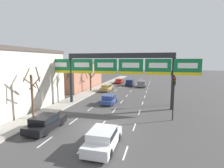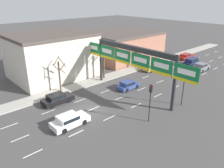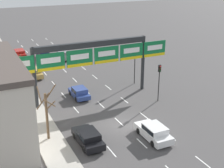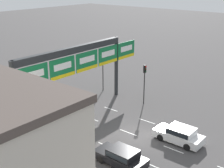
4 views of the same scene
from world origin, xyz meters
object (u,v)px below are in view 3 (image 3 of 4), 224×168
tree_bare_closest (28,83)px  tree_bare_second (47,112)px  tree_bare_third (14,66)px  suv_navy (43,54)px  car_white (154,131)px  traffic_light_mid_block (135,60)px  sign_gantry (93,54)px  car_blue (79,92)px  car_red (19,53)px  traffic_light_near_gantry (159,76)px  car_grey (63,55)px  car_black (88,137)px  car_gold (35,72)px

tree_bare_closest → tree_bare_second: size_ratio=0.93×
tree_bare_third → suv_navy: bearing=57.9°
car_white → traffic_light_mid_block: (5.93, 14.51, 2.74)m
car_white → tree_bare_second: (-9.53, 4.38, 2.27)m
traffic_light_mid_block → tree_bare_third: (-15.69, 7.86, -0.98)m
suv_navy → tree_bare_third: 12.84m
sign_gantry → car_blue: size_ratio=5.40×
tree_bare_second → tree_bare_third: size_ratio=1.32×
traffic_light_mid_block → tree_bare_second: 18.49m
sign_gantry → tree_bare_third: sign_gantry is taller
car_red → tree_bare_closest: bearing=-97.1°
traffic_light_near_gantry → tree_bare_third: (-15.35, 14.67, -0.86)m
car_grey → traffic_light_mid_block: bearing=-71.2°
car_blue → car_black: bearing=-105.7°
car_white → car_red: bearing=100.2°
car_blue → traffic_light_mid_block: 9.60m
sign_gantry → tree_bare_third: bearing=128.7°
traffic_light_near_gantry → tree_bare_second: tree_bare_second is taller
car_grey → car_white: size_ratio=0.87×
suv_navy → tree_bare_third: (-6.75, -10.79, 1.68)m
car_red → suv_navy: (3.66, -3.92, 0.21)m
suv_navy → traffic_light_mid_block: 20.85m
sign_gantry → car_white: sign_gantry is taller
suv_navy → tree_bare_closest: bearing=-108.4°
suv_navy → tree_bare_closest: tree_bare_closest is taller
suv_navy → car_black: size_ratio=0.96×
car_red → traffic_light_near_gantry: size_ratio=1.01×
car_blue → tree_bare_third: size_ratio=0.91×
car_black → tree_bare_third: (-3.46, 20.48, 1.80)m
car_black → tree_bare_second: bearing=142.5°
car_black → traffic_light_mid_block: bearing=45.9°
car_blue → traffic_light_mid_block: size_ratio=0.79×
car_red → tree_bare_second: tree_bare_second is taller
tree_bare_closest → car_red: bearing=82.9°
car_blue → car_red: bearing=98.4°
sign_gantry → traffic_light_near_gantry: bearing=-31.8°
tree_bare_closest → traffic_light_mid_block: bearing=4.6°
tree_bare_second → traffic_light_mid_block: bearing=33.3°
car_grey → car_gold: bearing=-132.9°
car_red → traffic_light_mid_block: traffic_light_mid_block is taller
car_white → tree_bare_second: tree_bare_second is taller
car_blue → car_black: size_ratio=0.89×
traffic_light_mid_block → tree_bare_second: size_ratio=0.87×
tree_bare_third → traffic_light_near_gantry: bearing=-43.7°
sign_gantry → traffic_light_mid_block: bearing=17.7°
tree_bare_third → car_gold: bearing=25.5°
car_red → tree_bare_second: size_ratio=0.84×
suv_navy → car_black: 31.44m
car_blue → sign_gantry: bearing=-31.5°
sign_gantry → car_black: 12.42m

